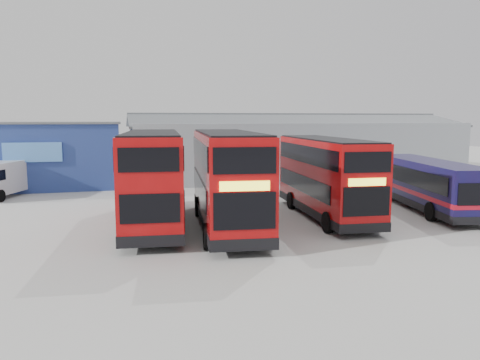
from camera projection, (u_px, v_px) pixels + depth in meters
ground_plane at (284, 225)px, 23.85m from camera, size 120.00×120.00×0.00m
office_block at (42, 154)px, 37.28m from camera, size 12.30×8.32×5.12m
maintenance_shed at (292, 148)px, 44.70m from camera, size 30.50×12.00×5.89m
double_decker_left at (153, 179)px, 23.56m from camera, size 3.73×11.37×4.73m
double_decker_centre at (227, 180)px, 23.05m from camera, size 3.89×11.43×4.75m
double_decker_right at (326, 178)px, 25.53m from camera, size 3.25×10.39×4.33m
single_decker_blue at (428, 186)px, 27.57m from camera, size 4.56×11.07×2.93m
panel_van at (0, 177)px, 32.17m from camera, size 3.96×6.03×2.46m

